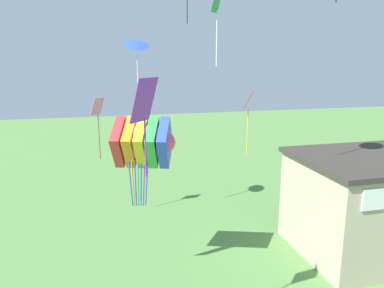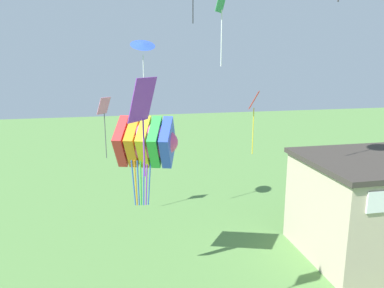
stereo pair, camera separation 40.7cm
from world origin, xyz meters
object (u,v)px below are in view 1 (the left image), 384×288
kite_purple_streamer (144,107)px  kite_rainbow_parafoil (143,142)px  kite_pink_diamond (98,115)px  kite_blue_delta (137,46)px  kite_green_diamond (217,7)px  kite_red_diamond (248,109)px

kite_purple_streamer → kite_rainbow_parafoil: bearing=84.6°
kite_purple_streamer → kite_pink_diamond: bearing=96.6°
kite_rainbow_parafoil → kite_blue_delta: bearing=85.3°
kite_green_diamond → kite_purple_streamer: bearing=-121.5°
kite_pink_diamond → kite_red_diamond: (8.03, -2.67, 0.46)m
kite_red_diamond → kite_green_diamond: kite_green_diamond is taller
kite_pink_diamond → kite_red_diamond: 8.48m
kite_pink_diamond → kite_purple_streamer: 11.60m
kite_blue_delta → kite_green_diamond: 5.20m
kite_rainbow_parafoil → kite_purple_streamer: 5.25m
kite_rainbow_parafoil → kite_red_diamond: (6.27, 3.90, 0.70)m
kite_pink_diamond → kite_blue_delta: kite_blue_delta is taller
kite_red_diamond → kite_blue_delta: size_ratio=0.94×
kite_pink_diamond → kite_green_diamond: size_ratio=0.97×
kite_blue_delta → kite_pink_diamond: bearing=161.7°
kite_purple_streamer → kite_blue_delta: kite_blue_delta is taller
kite_pink_diamond → kite_purple_streamer: size_ratio=1.26×
kite_pink_diamond → kite_purple_streamer: bearing=-83.4°
kite_purple_streamer → kite_blue_delta: (0.94, 10.64, 1.99)m
kite_rainbow_parafoil → kite_red_diamond: 7.42m
kite_green_diamond → kite_pink_diamond: bearing=142.5°
kite_rainbow_parafoil → kite_pink_diamond: 6.80m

